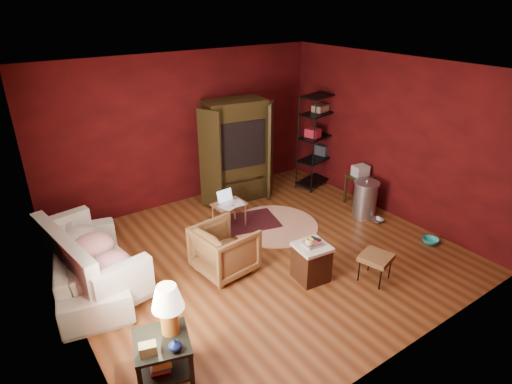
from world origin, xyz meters
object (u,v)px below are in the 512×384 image
Objects in this scene: hamper at (311,261)px; laptop_desk at (229,206)px; side_table at (165,325)px; sofa at (89,258)px; tv_armoire at (236,149)px; wire_shelving at (319,136)px; armchair at (225,247)px.

hamper is 1.94m from laptop_desk.
side_table is 2.41m from hamper.
sofa is at bearing -177.07° from laptop_desk.
tv_armoire is 1.80m from wire_shelving.
wire_shelving is (2.52, 0.55, 0.64)m from laptop_desk.
laptop_desk is at bearing 179.01° from wire_shelving.
tv_armoire reaches higher than side_table.
side_table is 0.56× the size of tv_armoire.
armchair is at bearing -127.79° from laptop_desk.
hamper is at bearing -146.80° from wire_shelving.
tv_armoire is (0.76, 0.94, 0.60)m from laptop_desk.
laptop_desk is 2.65m from wire_shelving.
tv_armoire reaches higher than laptop_desk.
laptop_desk is (2.40, 0.27, -0.01)m from sofa.
armchair is at bearing -118.00° from tv_armoire.
armchair is 0.41× the size of wire_shelving.
armchair is 1.24m from hamper.
sofa is 2.42m from laptop_desk.
side_table is 5.52m from wire_shelving.
side_table is 0.57× the size of wire_shelving.
wire_shelving is at bearing -4.06° from tv_armoire.
wire_shelving is (4.70, 2.88, 0.40)m from side_table.
sofa is 3.06m from hamper.
armchair is 1.28m from laptop_desk.
hamper is (2.35, 0.41, -0.37)m from side_table.
hamper is 3.01m from tv_armoire.
side_table is 1.65× the size of laptop_desk.
side_table is at bearing -161.75° from wire_shelving.
armchair is 1.19× the size of laptop_desk.
laptop_desk is 0.35× the size of wire_shelving.
hamper is (0.89, -0.86, -0.11)m from armchair.
sofa is 1.13× the size of wire_shelving.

